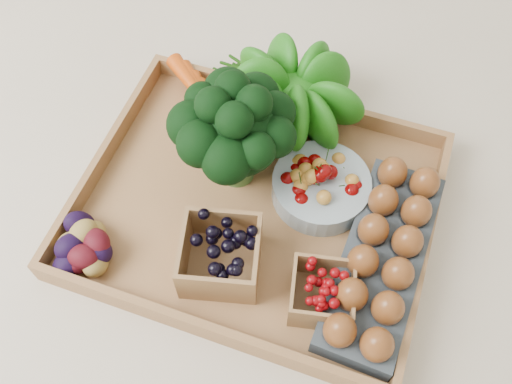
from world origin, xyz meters
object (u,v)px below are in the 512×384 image
(tray, at_px, (256,209))
(egg_carton, at_px, (381,261))
(broccoli, at_px, (236,147))
(cherry_bowl, at_px, (321,187))

(tray, relative_size, egg_carton, 1.68)
(broccoli, bearing_deg, cherry_bowl, 2.62)
(broccoli, relative_size, cherry_bowl, 1.21)
(broccoli, height_order, cherry_bowl, broccoli)
(cherry_bowl, distance_m, egg_carton, 0.15)
(tray, xyz_separation_m, egg_carton, (0.21, -0.04, 0.03))
(broccoli, height_order, egg_carton, broccoli)
(tray, bearing_deg, broccoli, 135.66)
(tray, xyz_separation_m, broccoli, (-0.05, 0.05, 0.08))
(tray, distance_m, broccoli, 0.11)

